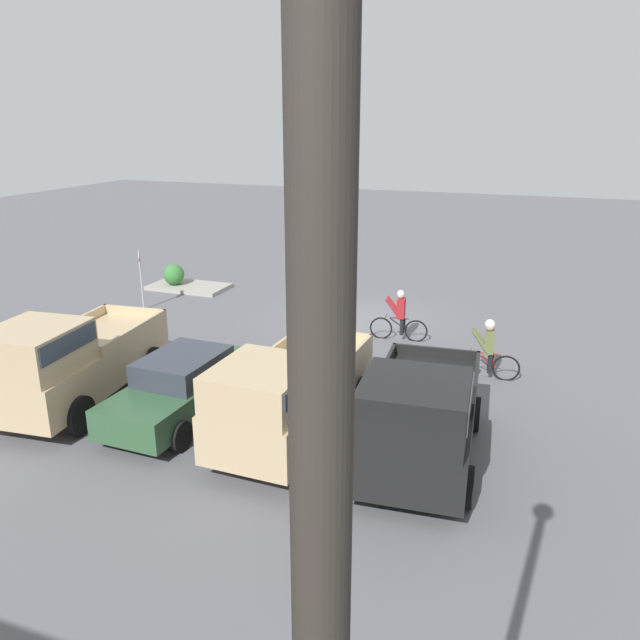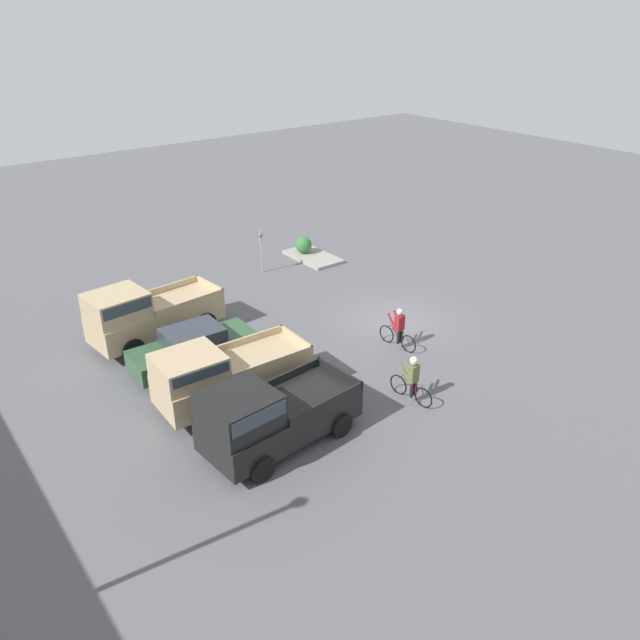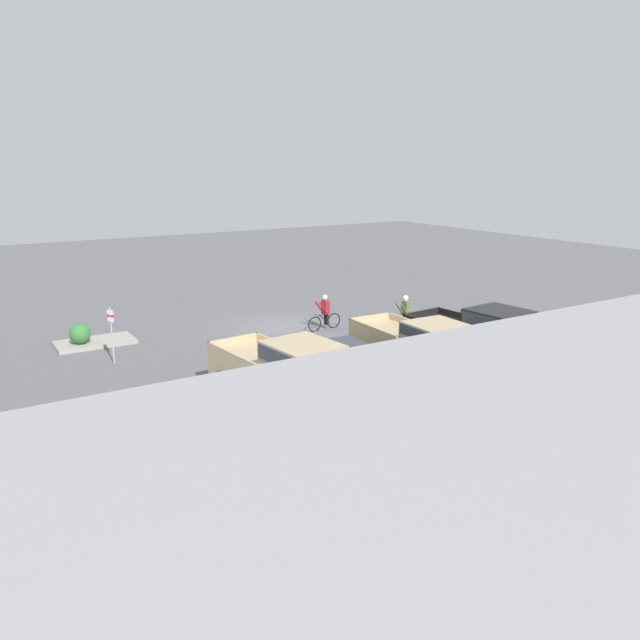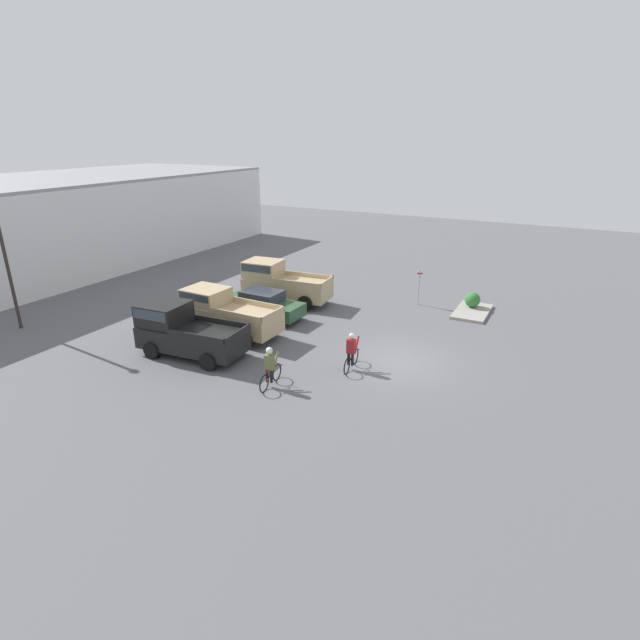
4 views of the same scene
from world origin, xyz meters
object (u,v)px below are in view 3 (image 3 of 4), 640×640
at_px(sedan_0, 345,367).
at_px(pickup_truck_1, 416,346).
at_px(cyclist_0, 325,312).
at_px(cyclist_1, 405,313).
at_px(fire_lane_sign, 111,330).
at_px(pickup_truck_0, 476,334).
at_px(shrub, 80,334).
at_px(pickup_truck_2, 282,372).

bearing_deg(sedan_0, pickup_truck_1, 172.26).
bearing_deg(cyclist_0, pickup_truck_1, 84.10).
bearing_deg(cyclist_1, fire_lane_sign, -9.97).
relative_size(pickup_truck_0, fire_lane_sign, 2.26).
xyz_separation_m(pickup_truck_0, pickup_truck_1, (2.85, -0.10, -0.02)).
height_order(pickup_truck_0, cyclist_0, pickup_truck_0).
xyz_separation_m(pickup_truck_0, shrub, (12.26, -10.32, -0.59)).
height_order(pickup_truck_0, cyclist_1, pickup_truck_0).
relative_size(cyclist_0, shrub, 2.14).
bearing_deg(pickup_truck_0, pickup_truck_2, 0.83).
distance_m(pickup_truck_0, sedan_0, 5.67).
distance_m(pickup_truck_1, fire_lane_sign, 11.40).
bearing_deg(cyclist_0, shrub, -16.33).
bearing_deg(fire_lane_sign, pickup_truck_2, 113.66).
bearing_deg(shrub, pickup_truck_1, 132.63).
relative_size(pickup_truck_1, shrub, 6.00).
bearing_deg(pickup_truck_2, pickup_truck_1, -177.72).
relative_size(cyclist_0, fire_lane_sign, 0.83).
bearing_deg(pickup_truck_2, sedan_0, -167.72).
xyz_separation_m(cyclist_0, fire_lane_sign, (9.56, 0.01, 0.53)).
distance_m(sedan_0, pickup_truck_2, 2.86).
distance_m(pickup_truck_2, fire_lane_sign, 8.14).
relative_size(cyclist_1, fire_lane_sign, 0.82).
distance_m(cyclist_1, fire_lane_sign, 12.66).
xyz_separation_m(fire_lane_sign, shrub, (0.60, -2.99, -0.76)).
relative_size(sedan_0, shrub, 5.41).
bearing_deg(pickup_truck_1, pickup_truck_2, 2.28).
distance_m(cyclist_0, shrub, 10.59).
xyz_separation_m(pickup_truck_2, shrub, (3.86, -10.44, -0.66)).
height_order(pickup_truck_0, shrub, pickup_truck_0).
bearing_deg(pickup_truck_0, sedan_0, -4.86).
xyz_separation_m(pickup_truck_1, pickup_truck_2, (5.54, 0.22, 0.09)).
relative_size(sedan_0, pickup_truck_2, 0.88).
bearing_deg(fire_lane_sign, shrub, -78.68).
height_order(cyclist_0, fire_lane_sign, fire_lane_sign).
bearing_deg(sedan_0, cyclist_0, -117.25).
bearing_deg(fire_lane_sign, sedan_0, 131.30).
distance_m(pickup_truck_1, pickup_truck_2, 5.55).
bearing_deg(cyclist_0, fire_lane_sign, 0.05).
distance_m(pickup_truck_0, fire_lane_sign, 13.77).
distance_m(cyclist_1, shrub, 14.05).
height_order(sedan_0, shrub, sedan_0).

